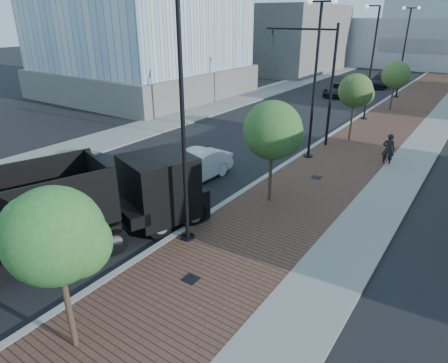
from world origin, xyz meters
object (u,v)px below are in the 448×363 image
Objects in this scene: pedestrian at (388,149)px; white_sedan at (194,167)px; dark_car_mid at (337,90)px; dump_truck at (81,214)px.

white_sedan is at bearing 35.90° from pedestrian.
white_sedan is 28.58m from dark_car_mid.
pedestrian is at bearing 49.68° from white_sedan.
dump_truck is at bearing -81.99° from white_sedan.
dark_car_mid is (-2.86, 36.18, -0.80)m from dump_truck.
white_sedan reaches higher than dark_car_mid.
dark_car_mid is 22.35m from pedestrian.
dark_car_mid is 2.55× the size of pedestrian.
dump_truck is 7.74m from white_sedan.
white_sedan is 2.51× the size of pedestrian.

